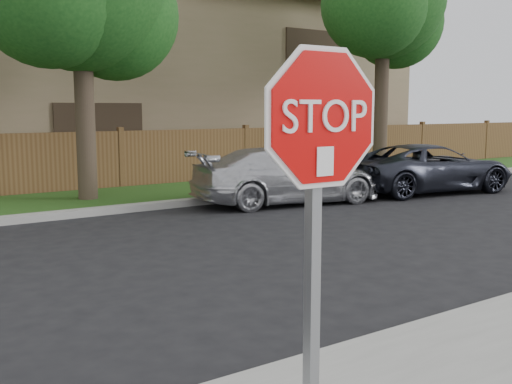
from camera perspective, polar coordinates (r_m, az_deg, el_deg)
stop_sign at (r=3.11m, az=6.04°, el=1.14°), size 1.01×0.13×2.55m
sedan_right at (r=13.90m, az=2.92°, el=1.57°), size 4.72×2.56×1.30m
sedan_far_right at (r=16.44m, az=16.18°, el=2.21°), size 4.86×2.85×1.27m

